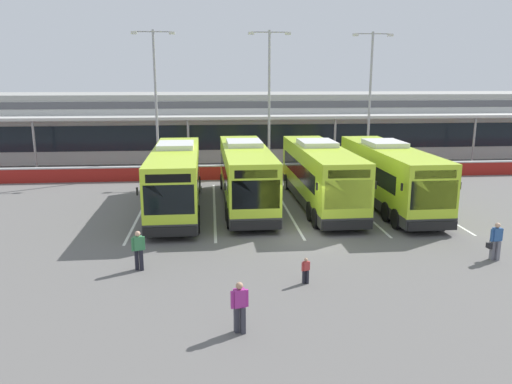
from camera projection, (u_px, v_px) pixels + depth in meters
The scene contains 19 objects.
ground_plane at pixel (303, 237), 24.25m from camera, with size 200.00×200.00×0.00m, color #605E5B.
terminal_building at pixel (255, 124), 49.71m from camera, with size 70.00×13.00×6.00m.
red_barrier_wall at pixel (269, 171), 38.20m from camera, with size 60.00×0.40×1.10m.
coach_bus_leftmost at pixel (176, 180), 28.92m from camera, with size 2.99×12.18×3.78m.
coach_bus_left_centre at pixel (246, 176), 29.94m from camera, with size 2.99×12.18×3.78m.
coach_bus_centre at pixel (320, 176), 29.96m from camera, with size 2.99×12.18×3.78m.
coach_bus_right_centre at pixel (388, 176), 29.85m from camera, with size 2.99×12.18×3.78m.
bay_stripe_far_west at pixel (142, 209), 29.34m from camera, with size 0.14×13.00×0.01m, color silver.
bay_stripe_west at pixel (214, 208), 29.71m from camera, with size 0.14×13.00×0.01m, color silver.
bay_stripe_mid_west at pixel (285, 206), 30.07m from camera, with size 0.14×13.00×0.01m, color silver.
bay_stripe_centre at pixel (354, 205), 30.44m from camera, with size 0.14×13.00×0.01m, color silver.
bay_stripe_mid_east at pixel (421, 203), 30.80m from camera, with size 0.14×13.00×0.01m, color silver.
pedestrian_with_handbag at pixel (496, 240), 21.10m from camera, with size 0.64×0.31×1.62m.
pedestrian_in_dark_coat at pixel (240, 306), 15.03m from camera, with size 0.54×0.29×1.62m.
pedestrian_child at pixel (306, 270), 18.72m from camera, with size 0.33×0.20×1.00m.
pedestrian_near_bin at pixel (138, 249), 19.98m from camera, with size 0.54×0.31×1.62m.
lamp_post_west at pixel (156, 93), 38.78m from camera, with size 3.24×0.28×11.00m.
lamp_post_centre at pixel (269, 93), 39.17m from camera, with size 3.24×0.28×11.00m.
lamp_post_east at pixel (370, 93), 40.56m from camera, with size 3.24×0.28×11.00m.
Camera 1 is at (-4.32, -22.86, 7.52)m, focal length 35.43 mm.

